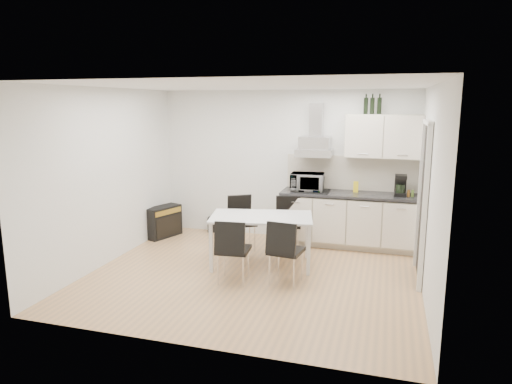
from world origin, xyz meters
TOP-DOWN VIEW (x-y plane):
  - ground at (0.00, 0.00)m, footprint 4.50×4.50m
  - wall_back at (0.00, 2.00)m, footprint 4.50×0.10m
  - wall_front at (0.00, -2.00)m, footprint 4.50×0.10m
  - wall_left at (-2.25, 0.00)m, footprint 0.10×4.00m
  - wall_right at (2.25, 0.00)m, footprint 0.10×4.00m
  - ceiling at (0.00, 0.00)m, footprint 4.50×4.50m
  - doorway at (2.21, 0.55)m, footprint 0.08×1.04m
  - kitchenette at (1.18, 1.73)m, footprint 2.22×0.64m
  - dining_table at (0.00, 0.44)m, footprint 1.61×1.12m
  - chair_far_left at (-0.50, 1.06)m, footprint 0.63×0.66m
  - chair_far_right at (0.23, 1.20)m, footprint 0.53×0.57m
  - chair_near_left at (-0.18, -0.29)m, footprint 0.48×0.54m
  - chair_near_right at (0.50, -0.14)m, footprint 0.50×0.55m
  - guitar_amp at (-2.09, 1.36)m, footprint 0.50×0.72m
  - floor_speaker at (-1.35, 1.90)m, footprint 0.19×0.18m

SIDE VIEW (x-z plane):
  - ground at x=0.00m, z-range 0.00..0.00m
  - floor_speaker at x=-1.35m, z-range 0.00..0.28m
  - guitar_amp at x=-2.09m, z-range 0.00..0.56m
  - chair_far_left at x=-0.50m, z-range 0.00..0.88m
  - chair_far_right at x=0.23m, z-range 0.00..0.88m
  - chair_near_left at x=-0.18m, z-range 0.00..0.88m
  - chair_near_right at x=0.50m, z-range 0.00..0.88m
  - dining_table at x=0.00m, z-range 0.30..1.05m
  - kitchenette at x=1.18m, z-range -0.43..2.09m
  - doorway at x=2.21m, z-range 0.00..2.10m
  - wall_back at x=0.00m, z-range 0.00..2.60m
  - wall_front at x=0.00m, z-range 0.00..2.60m
  - wall_left at x=-2.25m, z-range 0.00..2.60m
  - wall_right at x=2.25m, z-range 0.00..2.60m
  - ceiling at x=0.00m, z-range 2.60..2.60m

